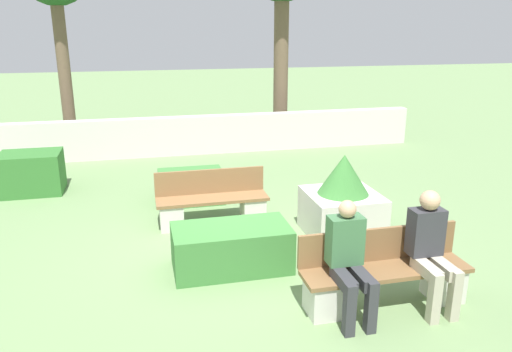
# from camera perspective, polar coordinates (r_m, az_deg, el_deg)

# --- Properties ---
(ground_plane) EXTENTS (60.00, 60.00, 0.00)m
(ground_plane) POSITION_cam_1_polar(r_m,az_deg,el_deg) (7.32, -2.17, -8.09)
(ground_plane) COLOR #6B8956
(perimeter_wall) EXTENTS (11.48, 0.30, 0.94)m
(perimeter_wall) POSITION_cam_1_polar(r_m,az_deg,el_deg) (12.46, -7.28, 4.64)
(perimeter_wall) COLOR beige
(perimeter_wall) RESTS_ON ground_plane
(bench_front) EXTENTS (1.95, 0.49, 0.86)m
(bench_front) POSITION_cam_1_polar(r_m,az_deg,el_deg) (5.98, 14.44, -11.13)
(bench_front) COLOR brown
(bench_front) RESTS_ON ground_plane
(bench_left_side) EXTENTS (1.78, 0.48, 0.86)m
(bench_left_side) POSITION_cam_1_polar(r_m,az_deg,el_deg) (8.04, -5.02, -3.26)
(bench_left_side) COLOR brown
(bench_left_side) RESTS_ON ground_plane
(person_seated_man) EXTENTS (0.38, 0.64, 1.32)m
(person_seated_man) POSITION_cam_1_polar(r_m,az_deg,el_deg) (5.48, 10.60, -9.01)
(person_seated_man) COLOR #333338
(person_seated_man) RESTS_ON ground_plane
(person_seated_woman) EXTENTS (0.38, 0.64, 1.35)m
(person_seated_woman) POSITION_cam_1_polar(r_m,az_deg,el_deg) (5.92, 19.35, -7.43)
(person_seated_woman) COLOR #B2A893
(person_seated_woman) RESTS_ON ground_plane
(hedge_block_near_left) EXTENTS (1.15, 0.73, 0.56)m
(hedge_block_near_left) POSITION_cam_1_polar(r_m,az_deg,el_deg) (9.12, -7.41, -1.19)
(hedge_block_near_left) COLOR #3D7A38
(hedge_block_near_left) RESTS_ON ground_plane
(hedge_block_mid_left) EXTENTS (1.52, 0.79, 0.58)m
(hedge_block_mid_left) POSITION_cam_1_polar(r_m,az_deg,el_deg) (6.60, -2.83, -8.20)
(hedge_block_mid_left) COLOR #3D7A38
(hedge_block_mid_left) RESTS_ON ground_plane
(hedge_block_mid_right) EXTENTS (1.11, 0.85, 0.78)m
(hedge_block_mid_right) POSITION_cam_1_polar(r_m,az_deg,el_deg) (10.41, -24.26, 0.34)
(hedge_block_mid_right) COLOR #33702D
(hedge_block_mid_right) RESTS_ON ground_plane
(planter_corner_left) EXTENTS (1.06, 1.06, 1.26)m
(planter_corner_left) POSITION_cam_1_polar(r_m,az_deg,el_deg) (7.65, 9.84, -2.89)
(planter_corner_left) COLOR beige
(planter_corner_left) RESTS_ON ground_plane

